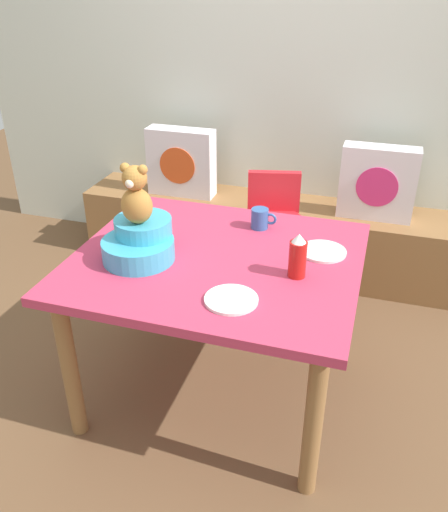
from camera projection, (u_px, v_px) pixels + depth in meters
name	position (u px, v px, depth m)	size (l,w,h in m)	color
ground_plane	(218.00, 389.00, 2.60)	(8.00, 8.00, 0.00)	brown
back_wall	(294.00, 61.00, 3.26)	(4.40, 0.10, 2.60)	silver
window_bench	(276.00, 236.00, 3.55)	(2.60, 0.44, 0.46)	olive
pillow_floral_left	(181.00, 162.00, 3.49)	(0.44, 0.15, 0.44)	silver
pillow_floral_right	(378.00, 183.00, 3.16)	(0.44, 0.15, 0.44)	silver
dining_table	(217.00, 277.00, 2.29)	(1.19, 1.04, 0.74)	#B73351
highchair	(273.00, 224.00, 3.03)	(0.40, 0.50, 0.79)	red
infant_seat_teal	(140.00, 242.00, 2.21)	(0.30, 0.33, 0.16)	#39A3C7
teddy_bear	(136.00, 196.00, 2.11)	(0.13, 0.12, 0.25)	#AA7433
ketchup_bottle	(298.00, 257.00, 2.06)	(0.07, 0.07, 0.18)	red
coffee_mug	(260.00, 219.00, 2.46)	(0.12, 0.08, 0.09)	#335999
dinner_plate_near	(323.00, 251.00, 2.27)	(0.20, 0.20, 0.01)	white
dinner_plate_far	(231.00, 300.00, 1.95)	(0.20, 0.20, 0.01)	white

